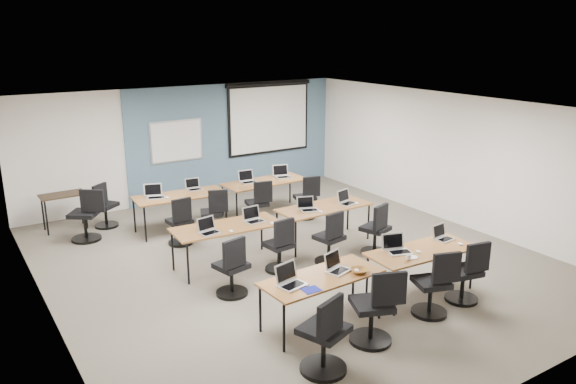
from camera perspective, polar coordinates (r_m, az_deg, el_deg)
floor at (r=10.07m, az=0.32°, el=-6.87°), size 8.00×9.00×0.02m
ceiling at (r=9.35m, az=0.35°, el=8.54°), size 8.00×9.00×0.02m
wall_back at (r=13.52m, az=-10.16°, el=4.87°), size 8.00×0.04×2.70m
wall_front at (r=6.55m, az=22.58°, el=-8.44°), size 8.00×0.04×2.70m
wall_left at (r=8.25m, az=-23.68°, el=-3.54°), size 0.04×9.00×2.70m
wall_right at (r=12.21m, az=16.30°, el=3.26°), size 0.04×9.00×2.70m
blue_accent_panel at (r=14.01m, az=-5.39°, el=5.44°), size 5.50×0.04×2.70m
whiteboard at (r=13.32m, az=-11.25°, el=5.09°), size 1.28×0.03×0.98m
projector_screen at (r=14.32m, az=-1.92°, el=7.91°), size 2.40×0.10×1.82m
training_table_front_left at (r=7.71m, az=3.47°, el=-8.88°), size 1.72×0.72×0.73m
training_table_front_right at (r=8.80m, az=13.46°, el=-6.02°), size 1.74×0.73×0.73m
training_table_mid_left at (r=9.63m, az=-6.22°, el=-3.69°), size 1.86×0.77×0.73m
training_table_mid_right at (r=10.63m, az=3.66°, el=-1.69°), size 1.82×0.76×0.73m
training_table_back_left at (r=11.55m, az=-10.91°, el=-0.50°), size 1.84×0.77×0.73m
training_table_back_right at (r=12.38m, az=-2.38°, el=0.92°), size 1.88×0.78×0.73m
laptop_0 at (r=7.41m, az=0.20°, el=-8.92°), size 0.36×0.31×0.27m
mouse_0 at (r=7.42m, az=1.81°, el=-9.37°), size 0.07×0.10×0.03m
task_chair_0 at (r=6.82m, az=3.79°, el=-14.80°), size 0.59×0.57×1.05m
laptop_1 at (r=7.85m, az=4.95°, el=-7.53°), size 0.33×0.28×0.25m
mouse_1 at (r=7.89m, az=6.96°, el=-7.88°), size 0.09×0.11×0.04m
task_chair_1 at (r=7.48m, az=8.86°, el=-12.03°), size 0.59×0.56×1.04m
laptop_2 at (r=8.61m, az=10.99°, el=-5.57°), size 0.35×0.30×0.27m
mouse_2 at (r=8.67m, az=13.11°, el=-5.93°), size 0.07×0.10×0.03m
task_chair_2 at (r=8.33m, az=14.64°, el=-9.49°), size 0.53×0.51×0.99m
laptop_3 at (r=9.28m, az=15.43°, el=-4.31°), size 0.30×0.25×0.23m
mouse_3 at (r=9.14m, az=17.12°, el=-5.06°), size 0.08×0.11×0.04m
task_chair_3 at (r=8.85m, az=17.68°, el=-8.22°), size 0.49×0.49×0.98m
laptop_4 at (r=9.31m, az=-8.09°, el=-3.77°), size 0.33×0.28×0.25m
mouse_4 at (r=9.33m, az=-5.78°, el=-3.97°), size 0.07×0.10×0.03m
task_chair_4 at (r=8.65m, az=-5.68°, el=-8.05°), size 0.50×0.50×0.98m
laptop_5 at (r=9.77m, az=-3.52°, el=-2.65°), size 0.33×0.28×0.25m
mouse_5 at (r=9.66m, az=-1.60°, el=-3.17°), size 0.09×0.12×0.04m
task_chair_5 at (r=9.46m, az=-0.78°, el=-5.85°), size 0.48×0.48×0.96m
laptop_6 at (r=10.36m, az=2.02°, el=-1.53°), size 0.32×0.27×0.24m
mouse_6 at (r=10.27m, az=3.36°, el=-2.00°), size 0.07×0.11×0.03m
task_chair_6 at (r=9.77m, az=4.33°, el=-5.11°), size 0.49×0.49×0.98m
laptop_7 at (r=10.81m, az=5.94°, el=-0.85°), size 0.34×0.29×0.26m
mouse_7 at (r=10.83m, az=6.99°, el=-1.13°), size 0.09×0.12×0.04m
task_chair_7 at (r=10.27m, az=8.96°, el=-4.18°), size 0.51×0.50×0.99m
laptop_8 at (r=11.44m, az=-13.38°, el=-0.24°), size 0.35×0.30×0.27m
mouse_8 at (r=11.37m, az=-12.18°, el=-0.54°), size 0.07×0.10×0.03m
task_chair_8 at (r=10.80m, az=-10.87°, el=-3.33°), size 0.47×0.47×0.95m
laptop_9 at (r=11.85m, az=-9.54°, el=0.52°), size 0.30×0.26×0.23m
mouse_9 at (r=11.68m, az=-7.89°, el=0.11°), size 0.08×0.11×0.03m
task_chair_9 at (r=11.18m, az=-7.57°, el=-2.48°), size 0.50×0.47×0.96m
laptop_10 at (r=12.27m, az=-4.11°, el=1.28°), size 0.34×0.29×0.26m
mouse_10 at (r=12.22m, az=-2.93°, el=0.98°), size 0.08×0.11×0.04m
task_chair_10 at (r=11.69m, az=-2.99°, el=-1.50°), size 0.48×0.48×0.97m
laptop_11 at (r=12.68m, az=-0.56°, el=1.81°), size 0.36×0.31×0.27m
mouse_11 at (r=12.69m, az=0.16°, el=1.57°), size 0.07×0.10×0.03m
task_chair_11 at (r=12.10m, az=1.91°, el=-0.89°), size 0.47×0.47×0.95m
blue_mousepad at (r=7.31m, az=2.38°, el=-9.89°), size 0.24×0.20×0.01m
snack_bowl at (r=7.83m, az=7.24°, el=-7.93°), size 0.34×0.34×0.06m
snack_plate at (r=8.46m, az=12.46°, el=-6.49°), size 0.22×0.22×0.01m
coffee_cup at (r=8.35m, az=12.15°, el=-6.48°), size 0.10×0.10×0.07m
utility_table at (r=12.22m, az=-21.90°, el=-0.65°), size 0.87×0.49×0.75m
spare_chair_a at (r=12.12m, az=-18.16°, el=-1.66°), size 0.55×0.48×0.96m
spare_chair_b at (r=11.48m, az=-19.75°, el=-2.62°), size 0.65×0.56×1.04m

